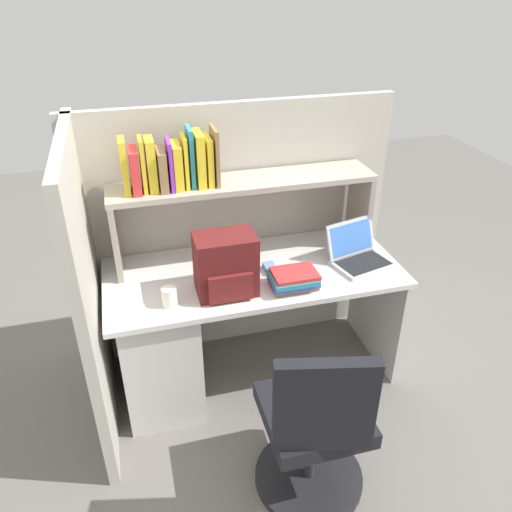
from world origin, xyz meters
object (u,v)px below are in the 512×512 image
(paper_cup, at_px, (169,297))
(backpack, at_px, (226,266))
(computer_mouse, at_px, (270,268))
(laptop, at_px, (358,254))
(office_chair, at_px, (314,432))

(paper_cup, bearing_deg, backpack, 8.63)
(computer_mouse, distance_m, paper_cup, 0.59)
(laptop, height_order, office_chair, laptop)
(backpack, bearing_deg, paper_cup, -171.37)
(laptop, distance_m, backpack, 0.78)
(office_chair, bearing_deg, backpack, -58.39)
(computer_mouse, distance_m, office_chair, 0.90)
(backpack, xyz_separation_m, office_chair, (0.23, -0.69, -0.49))
(paper_cup, bearing_deg, office_chair, -50.99)
(backpack, relative_size, office_chair, 0.34)
(backpack, distance_m, computer_mouse, 0.33)
(paper_cup, relative_size, office_chair, 0.11)
(laptop, relative_size, backpack, 1.15)
(laptop, bearing_deg, office_chair, -124.24)
(backpack, height_order, paper_cup, backpack)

